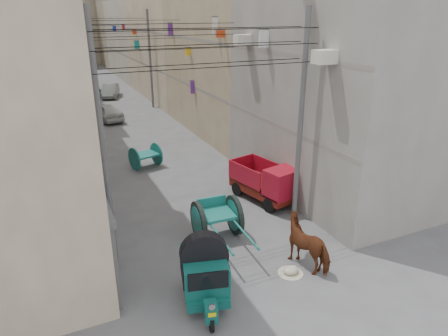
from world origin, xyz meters
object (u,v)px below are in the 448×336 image
distant_car_white (108,112)px  distant_car_green (91,89)px  mini_truck (269,185)px  second_cart (146,156)px  feed_sack (291,270)px  tonga_cart (217,218)px  distant_car_grey (110,91)px  horse (309,243)px  auto_rickshaw (204,271)px

distant_car_white → distant_car_green: distant_car_white is taller
mini_truck → second_cart: size_ratio=2.03×
mini_truck → feed_sack: size_ratio=6.76×
tonga_cart → mini_truck: 3.59m
feed_sack → mini_truck: bearing=67.5°
second_cart → distant_car_grey: bearing=70.0°
feed_sack → horse: horse is taller
mini_truck → distant_car_grey: mini_truck is taller
mini_truck → second_cart: bearing=107.8°
second_cart → distant_car_grey: (1.51, 20.11, -0.03)m
mini_truck → distant_car_white: (-4.03, 17.43, -0.20)m
auto_rickshaw → second_cart: (1.06, 11.12, -0.33)m
horse → distant_car_grey: size_ratio=0.50×
second_cart → horse: size_ratio=0.88×
feed_sack → horse: size_ratio=0.26×
feed_sack → distant_car_white: size_ratio=0.13×
auto_rickshaw → horse: 3.76m
mini_truck → distant_car_green: mini_truck is taller
tonga_cart → feed_sack: tonga_cart is taller
distant_car_white → distant_car_green: size_ratio=0.90×
auto_rickshaw → distant_car_green: auto_rickshaw is taller
auto_rickshaw → mini_truck: bearing=58.0°
tonga_cart → horse: size_ratio=1.78×
horse → distant_car_white: horse is taller
feed_sack → distant_car_green: bearing=93.5°
auto_rickshaw → distant_car_white: 22.18m
mini_truck → feed_sack: 5.14m
feed_sack → distant_car_green: 32.80m
horse → distant_car_grey: 31.02m
mini_truck → second_cart: mini_truck is taller
mini_truck → distant_car_green: (-3.95, 28.03, -0.23)m
horse → distant_car_white: (-2.89, 21.92, -0.15)m
auto_rickshaw → mini_truck: 6.80m
mini_truck → feed_sack: (-1.94, -4.70, -0.73)m
auto_rickshaw → distant_car_grey: 31.34m
tonga_cart → distant_car_grey: bearing=90.7°
second_cart → horse: bearing=-91.9°
mini_truck → horse: size_ratio=1.78×
auto_rickshaw → second_cart: auto_rickshaw is taller
mini_truck → distant_car_grey: (-2.33, 26.51, -0.22)m
feed_sack → distant_car_white: 22.24m
tonga_cart → distant_car_grey: (0.86, 28.16, -0.15)m
distant_car_grey → auto_rickshaw: bearing=-77.9°
mini_truck → distant_car_grey: 26.61m
distant_car_green → horse: bearing=94.1°
auto_rickshaw → distant_car_grey: size_ratio=0.64×
mini_truck → distant_car_white: 17.90m
auto_rickshaw → distant_car_green: 32.78m
feed_sack → distant_car_grey: distant_car_grey is taller
tonga_cart → horse: bearing=-51.7°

